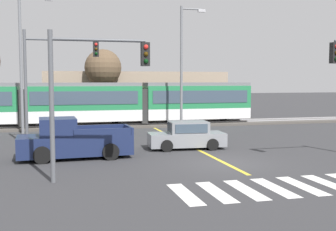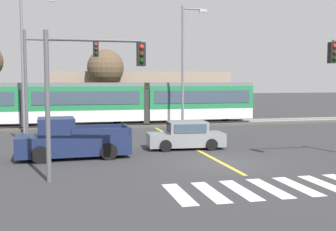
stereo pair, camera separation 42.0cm
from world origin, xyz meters
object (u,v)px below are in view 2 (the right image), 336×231
at_px(traffic_light_mid_left, 50,70).
at_px(pickup_truck, 71,141).
at_px(light_rail_tram, 86,102).
at_px(bare_tree_west, 106,68).
at_px(traffic_light_near_left, 83,81).
at_px(street_lamp_centre, 185,61).
at_px(street_lamp_west, 25,56).
at_px(sedan_crossing, 186,136).

bearing_deg(traffic_light_mid_left, pickup_truck, -76.92).
relative_size(light_rail_tram, traffic_light_mid_left, 4.21).
relative_size(pickup_truck, traffic_light_mid_left, 0.82).
bearing_deg(pickup_truck, bare_tree_west, 79.85).
height_order(pickup_truck, traffic_light_mid_left, traffic_light_mid_left).
bearing_deg(traffic_light_near_left, light_rail_tram, 87.14).
bearing_deg(pickup_truck, street_lamp_centre, 49.91).
relative_size(street_lamp_west, bare_tree_west, 1.46).
bearing_deg(street_lamp_west, traffic_light_mid_left, -72.96).
xyz_separation_m(traffic_light_mid_left, street_lamp_west, (-1.89, 6.16, 1.16)).
relative_size(light_rail_tram, street_lamp_west, 2.85).
distance_m(pickup_truck, bare_tree_west, 20.18).
xyz_separation_m(pickup_truck, bare_tree_west, (3.48, 19.44, 4.12)).
distance_m(light_rail_tram, traffic_light_near_left, 18.66).
distance_m(sedan_crossing, pickup_truck, 6.40).
bearing_deg(traffic_light_near_left, street_lamp_centre, 61.46).
bearing_deg(light_rail_tram, traffic_light_near_left, -92.86).
distance_m(light_rail_tram, street_lamp_centre, 8.68).
height_order(pickup_truck, street_lamp_west, street_lamp_west).
height_order(street_lamp_west, bare_tree_west, street_lamp_west).
xyz_separation_m(sedan_crossing, pickup_truck, (-6.24, -1.42, 0.14)).
height_order(light_rail_tram, sedan_crossing, light_rail_tram).
xyz_separation_m(pickup_truck, street_lamp_west, (-2.95, 10.72, 4.68)).
distance_m(pickup_truck, traffic_light_near_left, 5.65).
relative_size(light_rail_tram, pickup_truck, 5.11).
bearing_deg(pickup_truck, sedan_crossing, 12.85).
relative_size(street_lamp_centre, bare_tree_west, 1.40).
height_order(sedan_crossing, pickup_truck, pickup_truck).
relative_size(light_rail_tram, street_lamp_centre, 2.98).
distance_m(street_lamp_centre, bare_tree_west, 10.52).
relative_size(light_rail_tram, sedan_crossing, 6.50).
bearing_deg(traffic_light_near_left, pickup_truck, 95.38).
bearing_deg(light_rail_tram, traffic_light_mid_left, -104.87).
relative_size(pickup_truck, bare_tree_west, 0.82).
relative_size(light_rail_tram, traffic_light_near_left, 4.99).
distance_m(traffic_light_mid_left, street_lamp_centre, 11.33).
bearing_deg(street_lamp_west, light_rail_tram, 35.02).
distance_m(pickup_truck, street_lamp_west, 12.06).
bearing_deg(traffic_light_mid_left, sedan_crossing, -23.30).
height_order(sedan_crossing, traffic_light_mid_left, traffic_light_mid_left).
xyz_separation_m(traffic_light_near_left, street_lamp_west, (-3.40, 15.53, 1.76)).
height_order(pickup_truck, bare_tree_west, bare_tree_west).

